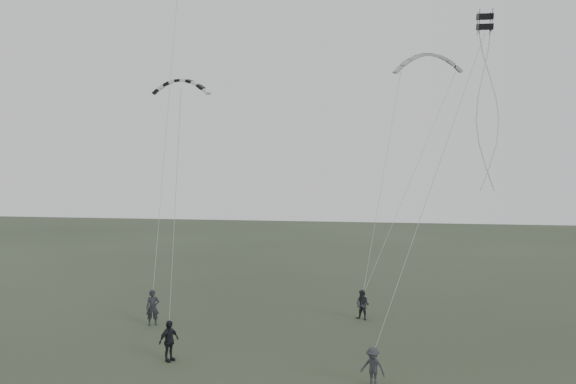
% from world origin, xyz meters
% --- Properties ---
extents(ground, '(140.00, 140.00, 0.00)m').
position_xyz_m(ground, '(0.00, 0.00, 0.00)').
color(ground, '#2F3927').
rests_on(ground, ground).
extents(flyer_left, '(0.81, 0.67, 1.89)m').
position_xyz_m(flyer_left, '(-6.32, 5.24, 0.95)').
color(flyer_left, black).
rests_on(flyer_left, ground).
extents(flyer_right, '(0.99, 0.90, 1.65)m').
position_xyz_m(flyer_right, '(4.65, 8.40, 0.82)').
color(flyer_right, '#26262B').
rests_on(flyer_right, ground).
extents(flyer_center, '(0.85, 1.11, 1.76)m').
position_xyz_m(flyer_center, '(-3.25, 0.02, 0.88)').
color(flyer_center, black).
rests_on(flyer_center, ground).
extents(flyer_far, '(1.10, 0.86, 1.50)m').
position_xyz_m(flyer_far, '(5.52, -1.30, 0.75)').
color(flyer_far, '#2C2C32').
rests_on(flyer_far, ground).
extents(kite_pale_large, '(4.38, 1.82, 1.88)m').
position_xyz_m(kite_pale_large, '(8.40, 13.61, 15.50)').
color(kite_pale_large, '#A2A4A6').
rests_on(kite_pale_large, flyer_right).
extents(kite_striped, '(2.92, 1.36, 1.23)m').
position_xyz_m(kite_striped, '(-4.10, 3.83, 12.72)').
color(kite_striped, black).
rests_on(kite_striped, flyer_center).
extents(kite_box, '(0.67, 0.80, 0.83)m').
position_xyz_m(kite_box, '(10.15, 3.24, 14.75)').
color(kite_box, black).
rests_on(kite_box, flyer_far).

